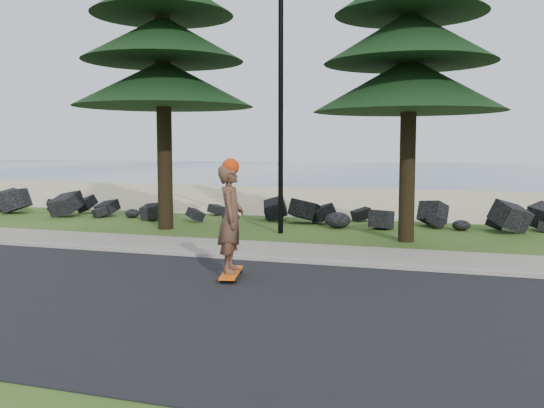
% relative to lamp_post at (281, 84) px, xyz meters
% --- Properties ---
extents(ground, '(160.00, 160.00, 0.00)m').
position_rel_lamp_post_xyz_m(ground, '(0.00, -3.20, -4.13)').
color(ground, '#2B4A17').
rests_on(ground, ground).
extents(road, '(160.00, 7.00, 0.02)m').
position_rel_lamp_post_xyz_m(road, '(0.00, -7.70, -4.12)').
color(road, black).
rests_on(road, ground).
extents(kerb, '(160.00, 0.20, 0.10)m').
position_rel_lamp_post_xyz_m(kerb, '(0.00, -4.10, -4.08)').
color(kerb, '#9B958C').
rests_on(kerb, ground).
extents(sidewalk, '(160.00, 2.00, 0.08)m').
position_rel_lamp_post_xyz_m(sidewalk, '(0.00, -3.00, -4.09)').
color(sidewalk, gray).
rests_on(sidewalk, ground).
extents(beach_sand, '(160.00, 15.00, 0.01)m').
position_rel_lamp_post_xyz_m(beach_sand, '(0.00, 11.30, -4.13)').
color(beach_sand, tan).
rests_on(beach_sand, ground).
extents(ocean, '(160.00, 58.00, 0.01)m').
position_rel_lamp_post_xyz_m(ocean, '(0.00, 47.80, -4.13)').
color(ocean, '#3D5675').
rests_on(ocean, ground).
extents(seawall_boulders, '(60.00, 2.40, 1.10)m').
position_rel_lamp_post_xyz_m(seawall_boulders, '(0.00, 2.40, -4.13)').
color(seawall_boulders, black).
rests_on(seawall_boulders, ground).
extents(lamp_post, '(0.25, 0.14, 8.14)m').
position_rel_lamp_post_xyz_m(lamp_post, '(0.00, 0.00, 0.00)').
color(lamp_post, black).
rests_on(lamp_post, ground).
extents(skateboarder, '(0.63, 1.21, 2.20)m').
position_rel_lamp_post_xyz_m(skateboarder, '(0.92, -5.89, -3.03)').
color(skateboarder, '#F8580E').
rests_on(skateboarder, ground).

